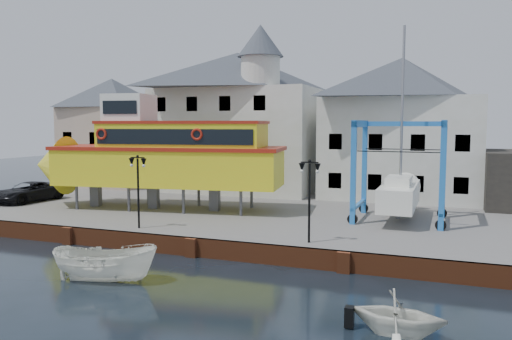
% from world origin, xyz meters
% --- Properties ---
extents(ground, '(140.00, 140.00, 0.00)m').
position_xyz_m(ground, '(0.00, 0.00, 0.00)').
color(ground, black).
rests_on(ground, ground).
extents(hardstanding, '(44.00, 22.00, 1.00)m').
position_xyz_m(hardstanding, '(0.00, 11.00, 0.50)').
color(hardstanding, slate).
rests_on(hardstanding, ground).
extents(quay_wall, '(44.00, 0.47, 1.00)m').
position_xyz_m(quay_wall, '(-0.00, 0.10, 0.50)').
color(quay_wall, brown).
rests_on(quay_wall, ground).
extents(building_pink, '(8.00, 7.00, 10.30)m').
position_xyz_m(building_pink, '(-18.00, 18.00, 6.15)').
color(building_pink, tan).
rests_on(building_pink, hardstanding).
extents(building_white_main, '(14.00, 8.30, 14.00)m').
position_xyz_m(building_white_main, '(-4.87, 18.39, 7.34)').
color(building_white_main, white).
rests_on(building_white_main, hardstanding).
extents(building_white_right, '(12.00, 8.00, 11.20)m').
position_xyz_m(building_white_right, '(9.00, 19.00, 6.60)').
color(building_white_right, white).
rests_on(building_white_right, hardstanding).
extents(lamp_post_left, '(1.12, 0.32, 4.20)m').
position_xyz_m(lamp_post_left, '(-4.00, 1.20, 4.17)').
color(lamp_post_left, black).
rests_on(lamp_post_left, hardstanding).
extents(lamp_post_right, '(1.12, 0.32, 4.20)m').
position_xyz_m(lamp_post_right, '(6.00, 1.20, 4.17)').
color(lamp_post_right, black).
rests_on(lamp_post_right, hardstanding).
extents(tour_boat, '(18.79, 6.94, 7.99)m').
position_xyz_m(tour_boat, '(-6.79, 7.34, 4.77)').
color(tour_boat, '#59595E').
rests_on(tour_boat, hardstanding).
extents(travel_lift, '(5.61, 7.89, 11.87)m').
position_xyz_m(travel_lift, '(9.79, 9.31, 2.99)').
color(travel_lift, '#1C79C7').
rests_on(travel_lift, hardstanding).
extents(van, '(3.03, 5.61, 1.50)m').
position_xyz_m(van, '(-17.49, 6.62, 1.75)').
color(van, black).
rests_on(van, hardstanding).
extents(motorboat_a, '(5.05, 2.95, 1.83)m').
position_xyz_m(motorboat_a, '(-1.65, -4.99, 0.00)').
color(motorboat_a, white).
rests_on(motorboat_a, ground).
extents(motorboat_c, '(3.27, 2.88, 1.62)m').
position_xyz_m(motorboat_c, '(10.94, -6.28, 0.00)').
color(motorboat_c, white).
rests_on(motorboat_c, ground).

